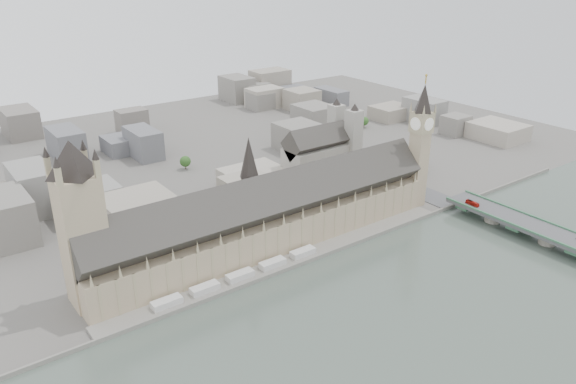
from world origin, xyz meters
TOP-DOWN VIEW (x-y plane):
  - ground at (0.00, 0.00)m, footprint 900.00×900.00m
  - embankment_wall at (0.00, -15.00)m, footprint 600.00×1.50m
  - river_terrace at (0.00, -7.50)m, footprint 270.00×15.00m
  - terrace_tents at (-40.00, -7.00)m, footprint 118.00×7.00m
  - palace_of_westminster at (0.00, 19.70)m, footprint 265.00×40.73m
  - elizabeth_tower at (138.00, 8.00)m, footprint 17.00×17.00m
  - victoria_tower at (-122.00, 26.00)m, footprint 30.00×30.00m
  - central_tower at (-10.00, 26.00)m, footprint 13.00×13.00m
  - westminster_bridge at (162.00, -87.50)m, footprint 25.00×325.00m
  - westminster_abbey at (110.92, 95.00)m, footprint 68.00×36.00m
  - city_skyline_inland at (0.00, 245.00)m, footprint 720.00×360.00m
  - park_trees at (-10.00, 60.00)m, footprint 110.00×30.00m
  - red_bus_north at (155.57, -34.73)m, footprint 3.27×11.69m
  - car_approach at (165.07, 33.61)m, footprint 2.92×4.64m

SIDE VIEW (x-z plane):
  - ground at x=0.00m, z-range 0.00..0.00m
  - river_terrace at x=0.00m, z-range 0.00..2.00m
  - embankment_wall at x=0.00m, z-range 0.00..3.00m
  - terrace_tents at x=-40.00m, z-range 2.00..6.00m
  - westminster_bridge at x=162.00m, z-range 0.00..10.25m
  - park_trees at x=-10.00m, z-range 0.00..15.00m
  - car_approach at x=165.07m, z-range 10.25..11.50m
  - red_bus_north at x=155.57m, z-range 10.25..13.47m
  - city_skyline_inland at x=0.00m, z-range 0.00..38.00m
  - palace_of_westminster at x=0.00m, z-range -5.02..50.43m
  - westminster_abbey at x=110.92m, z-range -6.92..57.08m
  - victoria_tower at x=-122.00m, z-range 5.20..105.20m
  - central_tower at x=-10.00m, z-range 33.92..81.92m
  - elizabeth_tower at x=138.00m, z-range 4.34..111.84m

